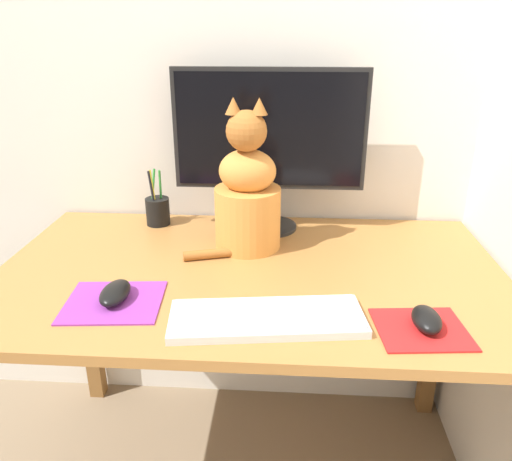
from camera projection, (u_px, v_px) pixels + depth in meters
wall_back at (260, 40)px, 1.44m from camera, size 7.00×0.04×2.50m
desk at (250, 300)px, 1.30m from camera, size 1.29×0.76×0.71m
monitor at (269, 139)px, 1.42m from camera, size 0.55×0.17×0.47m
keyboard at (267, 318)px, 1.04m from camera, size 0.42×0.20×0.02m
mousepad_left at (114, 302)px, 1.11m from camera, size 0.23×0.20×0.00m
mousepad_right at (421, 329)px, 1.01m from camera, size 0.19×0.17×0.00m
computer_mouse_left at (115, 293)px, 1.11m from camera, size 0.06×0.11×0.03m
computer_mouse_right at (426, 319)px, 1.01m from camera, size 0.06×0.10×0.04m
cat at (247, 195)px, 1.34m from camera, size 0.26×0.21×0.41m
pen_cup at (158, 210)px, 1.54m from camera, size 0.07×0.07×0.17m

